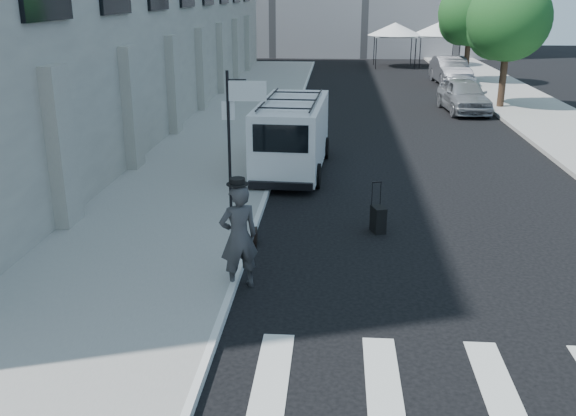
% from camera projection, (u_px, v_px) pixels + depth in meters
% --- Properties ---
extents(ground, '(120.00, 120.00, 0.00)m').
position_uv_depth(ground, '(340.00, 286.00, 12.16)').
color(ground, black).
rests_on(ground, ground).
extents(sidewalk_left, '(4.50, 48.00, 0.15)m').
position_uv_depth(sidewalk_left, '(241.00, 120.00, 27.55)').
color(sidewalk_left, gray).
rests_on(sidewalk_left, ground).
extents(sidewalk_right, '(4.00, 56.00, 0.15)m').
position_uv_depth(sidewalk_right, '(530.00, 108.00, 30.39)').
color(sidewalk_right, gray).
rests_on(sidewalk_right, ground).
extents(sign_pole, '(1.03, 0.07, 3.50)m').
position_uv_depth(sign_pole, '(239.00, 115.00, 14.50)').
color(sign_pole, black).
rests_on(sign_pole, sidewalk_left).
extents(tree_near, '(3.80, 3.83, 6.03)m').
position_uv_depth(tree_near, '(506.00, 23.00, 29.39)').
color(tree_near, black).
rests_on(tree_near, ground).
extents(tree_far, '(3.80, 3.83, 6.03)m').
position_uv_depth(tree_far, '(468.00, 16.00, 37.90)').
color(tree_far, black).
rests_on(tree_far, ground).
extents(tent_left, '(4.00, 4.00, 3.20)m').
position_uv_depth(tent_left, '(395.00, 29.00, 46.91)').
color(tent_left, black).
rests_on(tent_left, ground).
extents(tent_right, '(4.00, 4.00, 3.20)m').
position_uv_depth(tent_right, '(438.00, 29.00, 47.15)').
color(tent_right, black).
rests_on(tent_right, ground).
extents(businessman, '(0.87, 0.76, 2.02)m').
position_uv_depth(businessman, '(239.00, 237.00, 11.83)').
color(businessman, '#37373A').
rests_on(businessman, ground).
extents(briefcase, '(0.15, 0.45, 0.34)m').
position_uv_depth(briefcase, '(254.00, 237.00, 14.13)').
color(briefcase, black).
rests_on(briefcase, ground).
extents(suitcase, '(0.38, 0.48, 1.17)m').
position_uv_depth(suitcase, '(378.00, 219.00, 14.83)').
color(suitcase, black).
rests_on(suitcase, ground).
extents(cargo_van, '(2.25, 5.81, 2.17)m').
position_uv_depth(cargo_van, '(293.00, 134.00, 19.79)').
color(cargo_van, white).
rests_on(cargo_van, ground).
extents(parked_car_a, '(2.12, 4.62, 1.54)m').
position_uv_depth(parked_car_a, '(464.00, 95.00, 29.63)').
color(parked_car_a, gray).
rests_on(parked_car_a, ground).
extents(parked_car_b, '(1.97, 5.00, 1.62)m').
position_uv_depth(parked_car_b, '(450.00, 70.00, 38.69)').
color(parked_car_b, '#4C4D52').
rests_on(parked_car_b, ground).
extents(parked_car_c, '(1.99, 4.66, 1.34)m').
position_uv_depth(parked_car_c, '(454.00, 74.00, 38.16)').
color(parked_car_c, '#AFB1B8').
rests_on(parked_car_c, ground).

